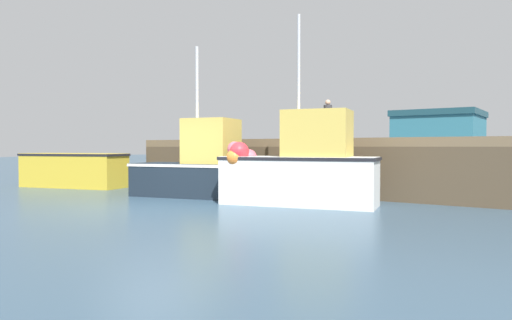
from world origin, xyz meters
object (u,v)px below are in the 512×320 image
(fishing_boat_mid, at_px, (300,167))
(dockworker, at_px, (328,120))
(fishing_boat_near_left, at_px, (74,169))
(fishing_boat_near_right, at_px, (201,168))

(fishing_boat_mid, distance_m, dockworker, 7.53)
(fishing_boat_mid, height_order, dockworker, fishing_boat_mid)
(fishing_boat_near_left, height_order, fishing_boat_near_right, fishing_boat_near_right)
(fishing_boat_mid, xyz_separation_m, dockworker, (-2.51, 6.91, 1.60))
(fishing_boat_near_left, xyz_separation_m, fishing_boat_mid, (9.38, 0.01, 0.30))
(fishing_boat_near_left, distance_m, fishing_boat_near_right, 5.96)
(fishing_boat_near_left, height_order, dockworker, dockworker)
(fishing_boat_near_right, distance_m, fishing_boat_mid, 3.44)
(fishing_boat_near_left, xyz_separation_m, fishing_boat_near_right, (5.95, 0.18, 0.18))
(fishing_boat_mid, bearing_deg, fishing_boat_near_right, 177.12)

